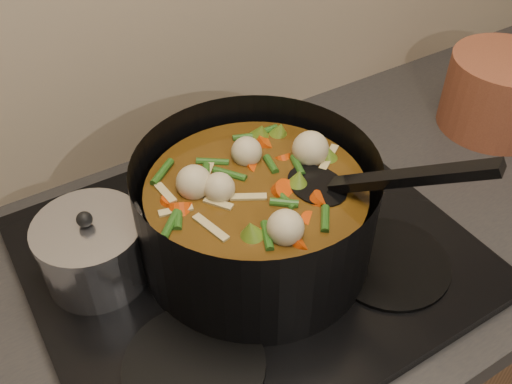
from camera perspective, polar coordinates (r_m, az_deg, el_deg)
stovetop at (r=0.87m, az=-0.66°, el=-6.20°), size 0.62×0.54×0.03m
stockpot at (r=0.80m, az=0.06°, el=-2.13°), size 0.42×0.44×0.25m
saucepan at (r=0.82m, az=-15.97°, el=-5.65°), size 0.15×0.15×0.12m
terracotta_crock at (r=1.20m, az=23.19°, el=9.09°), size 0.21×0.21×0.15m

